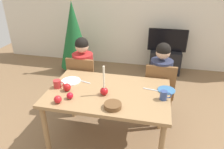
{
  "coord_description": "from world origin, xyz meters",
  "views": [
    {
      "loc": [
        0.49,
        -2.03,
        2.01
      ],
      "look_at": [
        0.0,
        0.2,
        0.87
      ],
      "focal_mm": 33.77,
      "sensor_mm": 36.0,
      "label": 1
    }
  ],
  "objects": [
    {
      "name": "plate_left",
      "position": [
        -0.51,
        0.13,
        0.76
      ],
      "size": [
        0.24,
        0.24,
        0.01
      ],
      "primitive_type": "cylinder",
      "color": "white",
      "rests_on": "dining_table"
    },
    {
      "name": "person_left_child",
      "position": [
        -0.53,
        0.64,
        0.57
      ],
      "size": [
        0.3,
        0.3,
        1.17
      ],
      "color": "#33384C",
      "rests_on": "ground"
    },
    {
      "name": "mug_left",
      "position": [
        -0.61,
        -0.04,
        0.8
      ],
      "size": [
        0.13,
        0.09,
        0.1
      ],
      "color": "#B72D2D",
      "rests_on": "dining_table"
    },
    {
      "name": "person_right_child",
      "position": [
        0.59,
        0.64,
        0.57
      ],
      "size": [
        0.3,
        0.3,
        1.17
      ],
      "color": "#33384C",
      "rests_on": "ground"
    },
    {
      "name": "bowl_walnuts",
      "position": [
        0.12,
        -0.3,
        0.78
      ],
      "size": [
        0.18,
        0.18,
        0.05
      ],
      "primitive_type": "cylinder",
      "color": "brown",
      "rests_on": "dining_table"
    },
    {
      "name": "christmas_tree",
      "position": [
        -1.18,
        1.91,
        0.81
      ],
      "size": [
        0.63,
        0.63,
        1.57
      ],
      "color": "brown",
      "rests_on": "ground"
    },
    {
      "name": "dining_table",
      "position": [
        0.0,
        0.0,
        0.67
      ],
      "size": [
        1.4,
        0.9,
        0.75
      ],
      "color": "#99754C",
      "rests_on": "ground"
    },
    {
      "name": "chair_left",
      "position": [
        -0.53,
        0.61,
        0.51
      ],
      "size": [
        0.4,
        0.4,
        0.9
      ],
      "color": "brown",
      "rests_on": "ground"
    },
    {
      "name": "fork_left",
      "position": [
        -0.35,
        0.15,
        0.75
      ],
      "size": [
        0.18,
        0.06,
        0.01
      ],
      "primitive_type": "cube",
      "rotation": [
        0.0,
        0.0,
        -0.28
      ],
      "color": "silver",
      "rests_on": "dining_table"
    },
    {
      "name": "tv",
      "position": [
        0.71,
        2.3,
        0.71
      ],
      "size": [
        0.79,
        0.05,
        0.46
      ],
      "color": "black",
      "rests_on": "tv_stand"
    },
    {
      "name": "chair_right",
      "position": [
        0.59,
        0.61,
        0.51
      ],
      "size": [
        0.4,
        0.4,
        0.9
      ],
      "color": "brown",
      "rests_on": "ground"
    },
    {
      "name": "apple_by_right_mug",
      "position": [
        -0.37,
        -0.24,
        0.79
      ],
      "size": [
        0.07,
        0.07,
        0.07
      ],
      "primitive_type": "sphere",
      "color": "red",
      "rests_on": "dining_table"
    },
    {
      "name": "ground_plane",
      "position": [
        0.0,
        0.0,
        0.0
      ],
      "size": [
        7.68,
        7.68,
        0.0
      ],
      "primitive_type": "plane",
      "color": "brown"
    },
    {
      "name": "apple_near_candle",
      "position": [
        -0.47,
        -0.09,
        0.79
      ],
      "size": [
        0.09,
        0.09,
        0.09
      ],
      "primitive_type": "sphere",
      "color": "#AB1718",
      "rests_on": "dining_table"
    },
    {
      "name": "mug_right",
      "position": [
        0.62,
        -0.04,
        0.8
      ],
      "size": [
        0.12,
        0.08,
        0.1
      ],
      "color": "#33477F",
      "rests_on": "dining_table"
    },
    {
      "name": "back_wall",
      "position": [
        0.0,
        2.6,
        1.3
      ],
      "size": [
        6.4,
        0.1,
        2.6
      ],
      "primitive_type": "cube",
      "color": "beige",
      "rests_on": "ground"
    },
    {
      "name": "apple_by_left_plate",
      "position": [
        -0.46,
        -0.34,
        0.79
      ],
      "size": [
        0.08,
        0.08,
        0.08
      ],
      "primitive_type": "sphere",
      "color": "red",
      "rests_on": "dining_table"
    },
    {
      "name": "plate_right",
      "position": [
        0.66,
        0.16,
        0.76
      ],
      "size": [
        0.2,
        0.2,
        0.01
      ],
      "primitive_type": "cylinder",
      "color": "teal",
      "rests_on": "dining_table"
    },
    {
      "name": "tv_stand",
      "position": [
        0.71,
        2.3,
        0.24
      ],
      "size": [
        0.64,
        0.4,
        0.48
      ],
      "primitive_type": "cube",
      "color": "black",
      "rests_on": "ground"
    },
    {
      "name": "candle_centerpiece",
      "position": [
        -0.03,
        -0.08,
        0.82
      ],
      "size": [
        0.09,
        0.09,
        0.35
      ],
      "color": "red",
      "rests_on": "dining_table"
    },
    {
      "name": "fork_right",
      "position": [
        0.48,
        0.14,
        0.75
      ],
      "size": [
        0.18,
        0.04,
        0.01
      ],
      "primitive_type": "cube",
      "rotation": [
        0.0,
        0.0,
        -0.16
      ],
      "color": "silver",
      "rests_on": "dining_table"
    }
  ]
}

